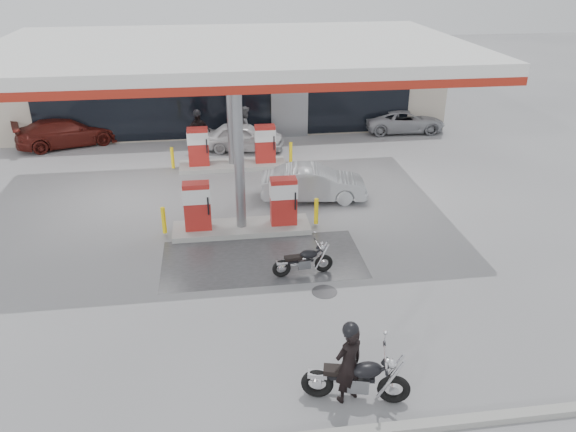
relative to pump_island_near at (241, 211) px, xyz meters
name	(u,v)px	position (x,y,z in m)	size (l,w,h in m)	color
ground	(246,260)	(0.00, -2.00, -0.71)	(90.00, 90.00, 0.00)	gray
wet_patch	(263,259)	(0.50, -2.00, -0.71)	(6.00, 3.00, 0.00)	#4C4C4F
drain_cover	(324,292)	(2.00, -4.00, -0.71)	(0.70, 0.70, 0.01)	#38383A
store_building	(224,80)	(0.01, 13.94, 1.30)	(22.00, 8.22, 4.00)	#B1A794
canopy	(231,52)	(0.00, 3.00, 4.56)	(16.00, 10.02, 5.51)	silver
pump_island_near	(241,211)	(0.00, 0.00, 0.00)	(5.14, 1.30, 1.78)	#9E9E99
pump_island_far	(232,151)	(0.00, 6.00, 0.00)	(5.14, 1.30, 1.78)	#9E9E99
main_motorcycle	(358,380)	(1.87, -8.04, -0.20)	(2.22, 1.01, 1.16)	black
biker_main	(349,364)	(1.68, -8.00, 0.19)	(0.66, 0.43, 1.80)	black
parked_motorcycle	(304,262)	(1.59, -2.99, -0.30)	(1.79, 0.68, 0.92)	black
sedan_white	(243,137)	(0.61, 8.20, -0.08)	(1.49, 3.71, 1.27)	silver
attendant	(246,126)	(0.78, 8.80, 0.23)	(0.92, 0.71, 1.89)	#55565A
hatchback_silver	(313,183)	(2.80, 2.20, -0.07)	(1.35, 3.87, 1.28)	#A9ADB2
parked_car_left	(67,132)	(-7.54, 10.00, -0.04)	(1.88, 4.62, 1.34)	#541712
parked_car_right	(404,121)	(8.88, 10.00, -0.15)	(1.86, 4.04, 1.12)	#A3A5AB
biker_walking	(198,132)	(-1.42, 8.20, 0.22)	(1.09, 0.45, 1.86)	black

